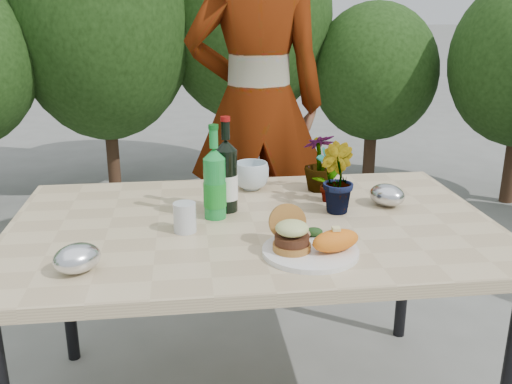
{
  "coord_description": "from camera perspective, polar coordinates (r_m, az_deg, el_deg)",
  "views": [
    {
      "loc": [
        -0.21,
        -1.75,
        1.44
      ],
      "look_at": [
        0.0,
        -0.08,
        0.88
      ],
      "focal_mm": 40.0,
      "sensor_mm": 36.0,
      "label": 1
    }
  ],
  "objects": [
    {
      "name": "dinner_plate",
      "position": [
        1.66,
        5.45,
        -5.92
      ],
      "size": [
        0.28,
        0.28,
        0.01
      ],
      "primitive_type": "cylinder",
      "color": "white",
      "rests_on": "patio_table"
    },
    {
      "name": "burger_stack",
      "position": [
        1.65,
        3.49,
        -4.08
      ],
      "size": [
        0.11,
        0.16,
        0.11
      ],
      "color": "#B7722D",
      "rests_on": "dinner_plate"
    },
    {
      "name": "grilled_veg",
      "position": [
        1.74,
        5.38,
        -4.04
      ],
      "size": [
        0.08,
        0.05,
        0.03
      ],
      "color": "olive",
      "rests_on": "dinner_plate"
    },
    {
      "name": "foil_packet_right",
      "position": [
        2.08,
        12.96,
        -0.3
      ],
      "size": [
        0.16,
        0.17,
        0.08
      ],
      "primitive_type": "ellipsoid",
      "rotation": [
        0.0,
        0.0,
        2.15
      ],
      "color": "silver",
      "rests_on": "patio_table"
    },
    {
      "name": "patio_table",
      "position": [
        1.91,
        -0.3,
        -4.59
      ],
      "size": [
        1.6,
        1.0,
        0.75
      ],
      "color": "tan",
      "rests_on": "ground"
    },
    {
      "name": "wine_bottle",
      "position": [
        1.96,
        -2.99,
        1.52
      ],
      "size": [
        0.08,
        0.08,
        0.33
      ],
      "rotation": [
        0.0,
        0.0,
        -0.34
      ],
      "color": "black",
      "rests_on": "patio_table"
    },
    {
      "name": "sparkling_water",
      "position": [
        1.9,
        -4.15,
        0.75
      ],
      "size": [
        0.08,
        0.08,
        0.32
      ],
      "rotation": [
        0.0,
        0.0,
        -0.14
      ],
      "color": "#198A35",
      "rests_on": "patio_table"
    },
    {
      "name": "person",
      "position": [
        2.85,
        0.11,
        8.61
      ],
      "size": [
        0.71,
        0.47,
        1.92
      ],
      "primitive_type": "imported",
      "rotation": [
        0.0,
        0.0,
        3.13
      ],
      "color": "#8B5C45",
      "rests_on": "ground"
    },
    {
      "name": "sweet_potato",
      "position": [
        1.64,
        7.97,
        -4.83
      ],
      "size": [
        0.17,
        0.12,
        0.06
      ],
      "primitive_type": "ellipsoid",
      "rotation": [
        0.0,
        0.0,
        0.35
      ],
      "color": "orange",
      "rests_on": "dinner_plate"
    },
    {
      "name": "shrub_hedge",
      "position": [
        3.51,
        -5.12,
        13.53
      ],
      "size": [
        6.78,
        5.12,
        2.28
      ],
      "color": "#382316",
      "rests_on": "ground"
    },
    {
      "name": "blue_bowl",
      "position": [
        2.21,
        -0.47,
        1.63
      ],
      "size": [
        0.18,
        0.18,
        0.11
      ],
      "primitive_type": "imported",
      "rotation": [
        0.0,
        0.0,
        0.42
      ],
      "color": "silver",
      "rests_on": "patio_table"
    },
    {
      "name": "foil_packet_left",
      "position": [
        1.61,
        -17.46,
        -6.34
      ],
      "size": [
        0.17,
        0.17,
        0.08
      ],
      "primitive_type": "ellipsoid",
      "rotation": [
        0.0,
        0.0,
        0.71
      ],
      "color": "silver",
      "rests_on": "patio_table"
    },
    {
      "name": "plastic_cup",
      "position": [
        1.81,
        -7.13,
        -2.54
      ],
      "size": [
        0.07,
        0.07,
        0.09
      ],
      "primitive_type": "cylinder",
      "color": "silver",
      "rests_on": "patio_table"
    },
    {
      "name": "seedling_left",
      "position": [
        2.07,
        7.23,
        1.66
      ],
      "size": [
        0.13,
        0.11,
        0.2
      ],
      "primitive_type": "imported",
      "rotation": [
        0.0,
        0.0,
        0.54
      ],
      "color": "#27521C",
      "rests_on": "patio_table"
    },
    {
      "name": "seedling_right",
      "position": [
        2.19,
        6.42,
        2.98
      ],
      "size": [
        0.15,
        0.15,
        0.22
      ],
      "primitive_type": "imported",
      "rotation": [
        0.0,
        0.0,
        3.38
      ],
      "color": "#2A561D",
      "rests_on": "patio_table"
    },
    {
      "name": "seedling_mid",
      "position": [
        1.97,
        8.02,
        1.38
      ],
      "size": [
        0.15,
        0.16,
        0.24
      ],
      "primitive_type": "imported",
      "rotation": [
        0.0,
        0.0,
        1.95
      ],
      "color": "#2D6021",
      "rests_on": "patio_table"
    }
  ]
}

